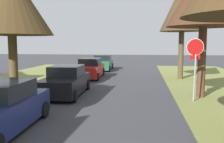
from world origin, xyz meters
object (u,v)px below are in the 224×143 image
at_px(street_tree_left_mid_b, 11,2).
at_px(parked_sedan_black, 66,82).
at_px(parked_sedan_green, 103,63).
at_px(stop_sign_far, 195,56).
at_px(street_tree_right_far, 182,7).
at_px(parked_sedan_red, 90,69).

xyz_separation_m(street_tree_left_mid_b, parked_sedan_black, (3.37, -0.65, -4.39)).
bearing_deg(parked_sedan_green, parked_sedan_black, -89.27).
height_order(stop_sign_far, parked_sedan_green, stop_sign_far).
bearing_deg(street_tree_left_mid_b, stop_sign_far, -8.86).
relative_size(street_tree_right_far, parked_sedan_red, 1.64).
bearing_deg(street_tree_right_far, parked_sedan_black, -136.01).
xyz_separation_m(street_tree_right_far, parked_sedan_black, (-6.99, -6.74, -4.75)).
bearing_deg(parked_sedan_black, parked_sedan_green, 90.73).
relative_size(stop_sign_far, parked_sedan_black, 0.66).
bearing_deg(parked_sedan_red, stop_sign_far, -48.79).
relative_size(street_tree_right_far, parked_sedan_green, 1.64).
xyz_separation_m(street_tree_right_far, parked_sedan_green, (-7.15, 6.04, -4.75)).
bearing_deg(street_tree_left_mid_b, parked_sedan_black, -10.95).
bearing_deg(street_tree_right_far, street_tree_left_mid_b, -149.53).
height_order(street_tree_right_far, parked_sedan_black, street_tree_right_far).
relative_size(street_tree_left_mid_b, parked_sedan_green, 1.57).
height_order(street_tree_left_mid_b, parked_sedan_black, street_tree_left_mid_b).
distance_m(stop_sign_far, parked_sedan_black, 6.77).
distance_m(street_tree_right_far, parked_sedan_red, 8.59).
bearing_deg(stop_sign_far, parked_sedan_green, 116.12).
relative_size(street_tree_right_far, street_tree_left_mid_b, 1.05).
bearing_deg(parked_sedan_red, parked_sedan_black, -88.53).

